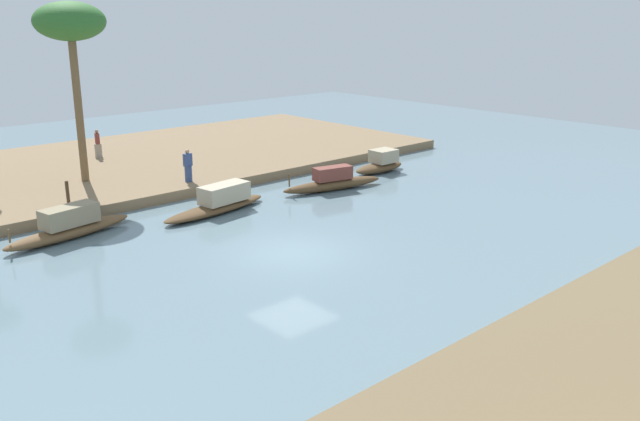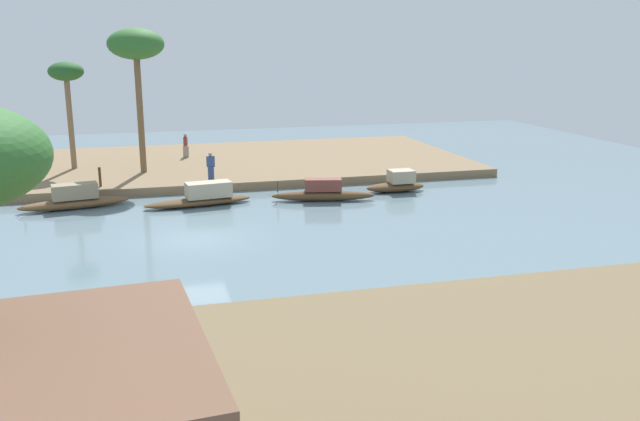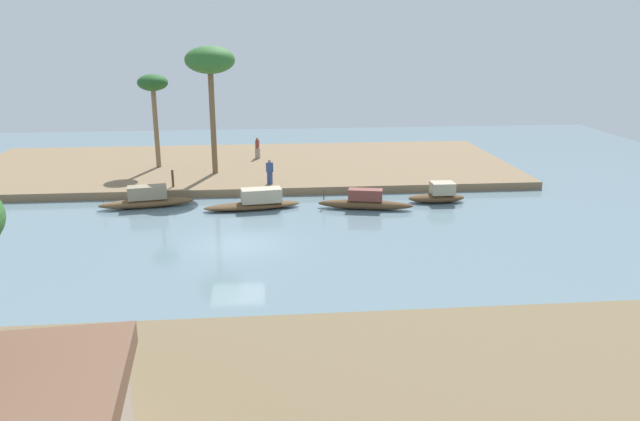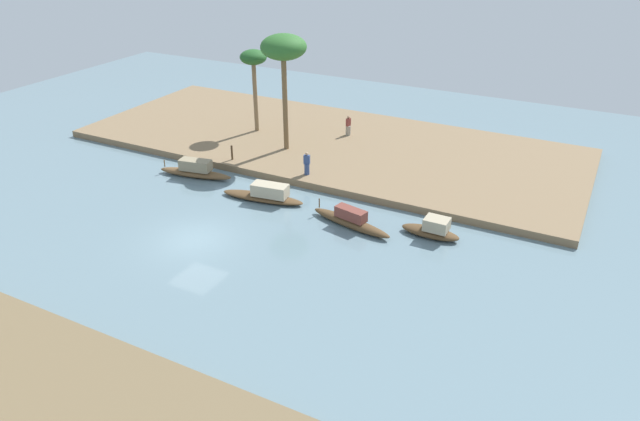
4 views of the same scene
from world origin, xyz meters
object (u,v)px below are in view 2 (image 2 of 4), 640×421
Objects in this scene: palm_tree_left_far at (66,77)px; palm_tree_left_near at (136,47)px; mooring_post at (100,177)px; person_by_mooring at (211,168)px; sampan_downstream_large at (203,197)px; sampan_near_left_bank at (323,193)px; sampan_with_tall_canopy at (75,199)px; person_on_near_bank at (186,148)px; sampan_foreground at (397,183)px.

palm_tree_left_near is at bearing 150.16° from palm_tree_left_far.
mooring_post is 7.80m from palm_tree_left_near.
palm_tree_left_near is at bearing -58.26° from person_by_mooring.
sampan_downstream_large is 0.67× the size of palm_tree_left_near.
sampan_downstream_large is at bearing 6.69° from sampan_near_left_bank.
palm_tree_left_near is (-2.28, -3.53, 6.58)m from mooring_post.
sampan_with_tall_canopy is 12.52m from person_on_near_bank.
palm_tree_left_far reaches higher than sampan_downstream_large.
person_by_mooring is (-6.92, -2.86, 0.69)m from sampan_with_tall_canopy.
palm_tree_left_near reaches higher than palm_tree_left_far.
mooring_post is at bearing -122.15° from sampan_with_tall_canopy.
sampan_foreground is 15.78m from mooring_post.
sampan_foreground is 0.60× the size of sampan_downstream_large.
person_on_near_bank is at bearing -129.52° from sampan_with_tall_canopy.
sampan_foreground is 2.12× the size of person_by_mooring.
palm_tree_left_near reaches higher than sampan_downstream_large.
person_by_mooring is at bearing 143.10° from palm_tree_left_far.
sampan_near_left_bank is (-12.11, 1.51, -0.06)m from sampan_with_tall_canopy.
person_by_mooring reaches higher than sampan_with_tall_canopy.
sampan_downstream_large is 6.17m from mooring_post.
palm_tree_left_near is at bearing -26.42° from sampan_foreground.
person_by_mooring is at bearing -167.58° from sampan_with_tall_canopy.
palm_tree_left_near is at bearing -15.29° from person_on_near_bank.
sampan_near_left_bank is 11.81m from mooring_post.
sampan_near_left_bank is at bearing 138.44° from palm_tree_left_near.
mooring_post is 7.79m from palm_tree_left_far.
palm_tree_left_near is at bearing -128.48° from sampan_with_tall_canopy.
palm_tree_left_far is (6.71, -9.44, 5.44)m from sampan_downstream_large.
person_on_near_bank is 0.99× the size of person_by_mooring.
person_by_mooring is 0.25× the size of palm_tree_left_far.
sampan_near_left_bank is at bearing 166.39° from sampan_downstream_large.
sampan_foreground is at bearing 152.94° from palm_tree_left_near.
mooring_post is (4.98, -3.61, 0.57)m from sampan_downstream_large.
person_on_near_bank is 8.45m from palm_tree_left_near.
mooring_post is 0.16× the size of palm_tree_left_far.
sampan_downstream_large is 1.02× the size of sampan_near_left_bank.
palm_tree_left_far is (1.74, -5.83, 4.87)m from mooring_post.
palm_tree_left_near is (8.74, -7.75, 7.17)m from sampan_near_left_bank.
sampan_near_left_bank is 3.45× the size of person_by_mooring.
sampan_foreground is at bearing 152.28° from palm_tree_left_far.
palm_tree_left_far reaches higher than sampan_near_left_bank.
sampan_near_left_bank is (4.43, 1.02, -0.04)m from sampan_foreground.
sampan_downstream_large is 3.93m from person_by_mooring.
sampan_with_tall_canopy is 7.52m from person_by_mooring.
sampan_foreground is at bearing 146.09° from person_by_mooring.
mooring_post is (11.02, -4.22, 0.59)m from sampan_near_left_bank.
sampan_near_left_bank is at bearing 125.20° from person_by_mooring.
person_on_near_bank is at bearing -120.83° from palm_tree_left_near.
person_on_near_bank is 0.24× the size of palm_tree_left_far.
sampan_near_left_bank is at bearing 13.59° from sampan_foreground.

